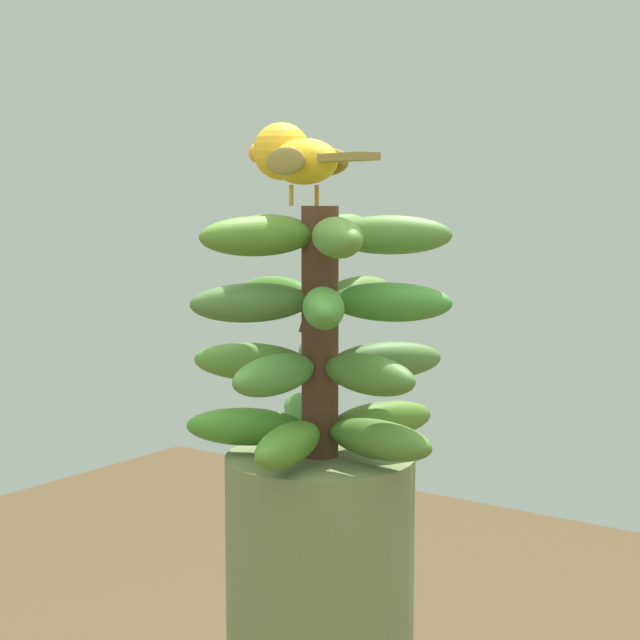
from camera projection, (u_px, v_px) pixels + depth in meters
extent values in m
cylinder|color=#4C2D1E|center=(320.00, 333.00, 1.16)|extent=(0.04, 0.04, 0.28)
ellipsoid|color=#477C26|center=(288.00, 445.00, 1.10)|extent=(0.07, 0.14, 0.04)
ellipsoid|color=#48722A|center=(379.00, 440.00, 1.12)|extent=(0.14, 0.06, 0.04)
ellipsoid|color=#4D7725|center=(382.00, 420.00, 1.22)|extent=(0.09, 0.14, 0.04)
ellipsoid|color=#3D7A2C|center=(304.00, 413.00, 1.26)|extent=(0.13, 0.12, 0.04)
ellipsoid|color=#3F7F26|center=(246.00, 427.00, 1.18)|extent=(0.14, 0.10, 0.04)
ellipsoid|color=#4A7C2B|center=(250.00, 362.00, 1.19)|extent=(0.14, 0.09, 0.04)
ellipsoid|color=#477F33|center=(277.00, 375.00, 1.10)|extent=(0.05, 0.14, 0.04)
ellipsoid|color=#46712C|center=(369.00, 374.00, 1.10)|extent=(0.14, 0.08, 0.04)
ellipsoid|color=#4A7033|center=(387.00, 361.00, 1.19)|extent=(0.11, 0.14, 0.04)
ellipsoid|color=#47722D|center=(317.00, 354.00, 1.25)|extent=(0.12, 0.13, 0.04)
ellipsoid|color=#3F7B27|center=(278.00, 295.00, 1.22)|extent=(0.14, 0.08, 0.04)
ellipsoid|color=#466C32|center=(251.00, 303.00, 1.13)|extent=(0.11, 0.13, 0.04)
ellipsoid|color=#407D2E|center=(323.00, 308.00, 1.08)|extent=(0.12, 0.13, 0.04)
ellipsoid|color=#3D7E2F|center=(390.00, 302.00, 1.14)|extent=(0.14, 0.09, 0.04)
ellipsoid|color=#4C732C|center=(357.00, 294.00, 1.22)|extent=(0.05, 0.14, 0.04)
ellipsoid|color=#467230|center=(346.00, 232.00, 1.22)|extent=(0.07, 0.14, 0.04)
ellipsoid|color=#44742E|center=(269.00, 233.00, 1.20)|extent=(0.14, 0.05, 0.04)
ellipsoid|color=#4C7727|center=(258.00, 236.00, 1.11)|extent=(0.09, 0.14, 0.04)
ellipsoid|color=#507B30|center=(337.00, 238.00, 1.08)|extent=(0.13, 0.12, 0.04)
ellipsoid|color=#497830|center=(390.00, 235.00, 1.14)|extent=(0.14, 0.10, 0.04)
cone|color=brown|center=(314.00, 305.00, 1.20)|extent=(0.04, 0.04, 0.06)
cylinder|color=#C68933|center=(317.00, 195.00, 1.16)|extent=(0.00, 0.01, 0.02)
cylinder|color=#C68933|center=(291.00, 195.00, 1.15)|extent=(0.00, 0.01, 0.02)
ellipsoid|color=gold|center=(304.00, 162.00, 1.15)|extent=(0.12, 0.09, 0.05)
ellipsoid|color=olive|center=(328.00, 162.00, 1.16)|extent=(0.08, 0.04, 0.03)
ellipsoid|color=olive|center=(285.00, 161.00, 1.13)|extent=(0.08, 0.04, 0.03)
cube|color=olive|center=(348.00, 157.00, 1.08)|extent=(0.08, 0.06, 0.01)
sphere|color=gold|center=(282.00, 151.00, 1.19)|extent=(0.06, 0.06, 0.06)
sphere|color=black|center=(259.00, 147.00, 1.18)|extent=(0.01, 0.01, 0.01)
cone|color=orange|center=(264.00, 153.00, 1.22)|extent=(0.04, 0.03, 0.02)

